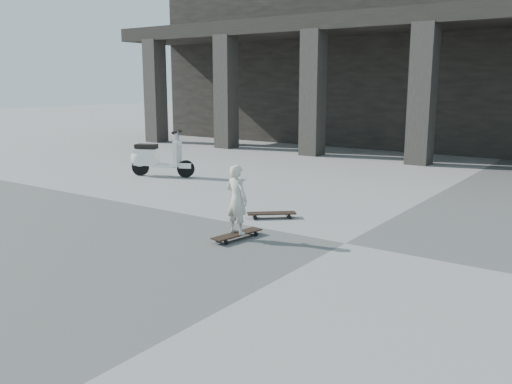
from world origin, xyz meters
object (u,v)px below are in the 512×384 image
Objects in this scene: longboard at (237,235)px; scooter at (152,158)px; skateboard_spare at (272,214)px; child at (237,200)px.

longboard is 6.18m from scooter.
skateboard_spare is 5.30m from scooter.
scooter reaches higher than skateboard_spare.
scooter is at bearing 66.65° from longboard.
child reaches higher than longboard.
skateboard_spare is 1.52m from child.
child is 0.66× the size of scooter.
child is (0.29, -1.39, 0.54)m from skateboard_spare.
child is 6.17m from scooter.
longboard is 0.58× the size of scooter.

